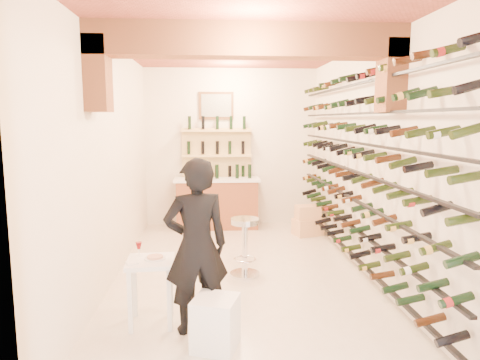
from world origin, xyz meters
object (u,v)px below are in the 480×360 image
(back_counter, at_px, (217,202))
(crate_lower, at_px, (308,227))
(wine_rack, at_px, (351,164))
(chrome_barstool, at_px, (245,243))
(tasting_table, at_px, (151,271))
(white_stool, at_px, (216,323))
(person, at_px, (196,246))

(back_counter, height_order, crate_lower, back_counter)
(wine_rack, height_order, back_counter, wine_rack)
(chrome_barstool, bearing_deg, tasting_table, -128.98)
(white_stool, bearing_deg, crate_lower, 65.64)
(wine_rack, distance_m, crate_lower, 2.42)
(wine_rack, bearing_deg, person, -142.31)
(crate_lower, bearing_deg, chrome_barstool, -123.70)
(white_stool, bearing_deg, chrome_barstool, 77.30)
(tasting_table, distance_m, white_stool, 0.93)
(chrome_barstool, bearing_deg, crate_lower, 56.30)
(person, distance_m, chrome_barstool, 1.73)
(back_counter, bearing_deg, tasting_table, -100.61)
(white_stool, xyz_separation_m, crate_lower, (1.79, 3.95, -0.09))
(tasting_table, bearing_deg, chrome_barstool, 48.00)
(tasting_table, xyz_separation_m, person, (0.49, -0.19, 0.32))
(wine_rack, height_order, crate_lower, wine_rack)
(wine_rack, bearing_deg, tasting_table, -151.09)
(chrome_barstool, distance_m, crate_lower, 2.47)
(back_counter, height_order, white_stool, back_counter)
(chrome_barstool, bearing_deg, back_counter, 97.19)
(back_counter, distance_m, tasting_table, 4.15)
(back_counter, relative_size, chrome_barstool, 2.09)
(back_counter, xyz_separation_m, person, (-0.27, -4.27, 0.37))
(wine_rack, relative_size, white_stool, 11.45)
(crate_lower, bearing_deg, tasting_table, -125.91)
(person, xyz_separation_m, chrome_barstool, (0.62, 1.56, -0.43))
(white_stool, relative_size, person, 0.28)
(back_counter, height_order, tasting_table, back_counter)
(chrome_barstool, bearing_deg, person, -111.53)
(white_stool, bearing_deg, person, 117.32)
(wine_rack, bearing_deg, chrome_barstool, -177.48)
(white_stool, bearing_deg, tasting_table, 140.95)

